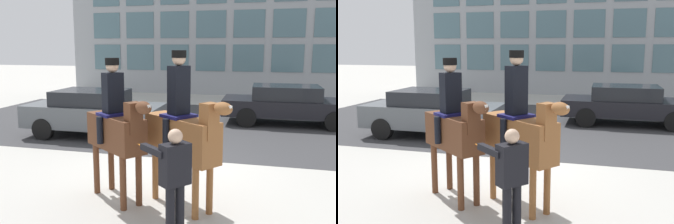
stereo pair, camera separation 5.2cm
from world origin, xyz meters
TOP-DOWN VIEW (x-y plane):
  - ground_plane at (0.00, 0.00)m, footprint 80.00×80.00m
  - road_surface at (0.00, 4.75)m, footprint 18.54×8.50m
  - mounted_horse_lead at (-0.53, -2.10)m, footprint 1.52×1.28m
  - mounted_horse_companion at (0.63, -2.10)m, footprint 1.63×1.35m
  - pedestrian_bystander at (0.76, -3.26)m, footprint 0.88×0.58m
  - street_car_near_lane at (-3.02, 2.22)m, footprint 4.06×1.85m
  - street_car_far_lane at (2.73, 5.48)m, footprint 4.47×1.92m

SIDE VIEW (x-z plane):
  - ground_plane at x=0.00m, z-range 0.00..0.00m
  - road_surface at x=0.00m, z-range 0.00..0.01m
  - street_car_far_lane at x=2.73m, z-range 0.04..1.40m
  - street_car_near_lane at x=-3.02m, z-range 0.04..1.43m
  - pedestrian_bystander at x=0.76m, z-range 0.14..1.75m
  - mounted_horse_companion at x=0.63m, z-range -0.02..2.59m
  - mounted_horse_lead at x=-0.53m, z-range 0.05..2.54m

